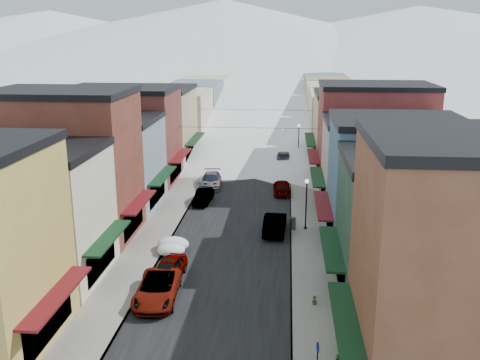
% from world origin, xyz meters
% --- Properties ---
extents(road, '(10.00, 160.00, 0.01)m').
position_xyz_m(road, '(0.00, 60.00, 0.01)').
color(road, black).
rests_on(road, ground).
extents(sidewalk_left, '(3.20, 160.00, 0.15)m').
position_xyz_m(sidewalk_left, '(-6.60, 60.00, 0.07)').
color(sidewalk_left, gray).
rests_on(sidewalk_left, ground).
extents(sidewalk_right, '(3.20, 160.00, 0.15)m').
position_xyz_m(sidewalk_right, '(6.60, 60.00, 0.07)').
color(sidewalk_right, gray).
rests_on(sidewalk_right, ground).
extents(curb_left, '(0.10, 160.00, 0.15)m').
position_xyz_m(curb_left, '(-5.05, 60.00, 0.07)').
color(curb_left, slate).
rests_on(curb_left, ground).
extents(curb_right, '(0.10, 160.00, 0.15)m').
position_xyz_m(curb_right, '(5.05, 60.00, 0.07)').
color(curb_right, slate).
rests_on(curb_right, ground).
extents(bldg_l_cream, '(11.30, 8.20, 9.50)m').
position_xyz_m(bldg_l_cream, '(-13.19, 12.50, 4.76)').
color(bldg_l_cream, beige).
rests_on(bldg_l_cream, ground).
extents(bldg_l_brick_near, '(12.30, 8.20, 12.50)m').
position_xyz_m(bldg_l_brick_near, '(-13.69, 20.50, 6.26)').
color(bldg_l_brick_near, maroon).
rests_on(bldg_l_brick_near, ground).
extents(bldg_l_grayblue, '(11.30, 9.20, 9.00)m').
position_xyz_m(bldg_l_grayblue, '(-13.19, 29.00, 4.51)').
color(bldg_l_grayblue, gray).
rests_on(bldg_l_grayblue, ground).
extents(bldg_l_brick_far, '(13.30, 9.20, 11.00)m').
position_xyz_m(bldg_l_brick_far, '(-14.19, 38.00, 5.51)').
color(bldg_l_brick_far, maroon).
rests_on(bldg_l_brick_far, ground).
extents(bldg_l_tan, '(11.30, 11.20, 10.00)m').
position_xyz_m(bldg_l_tan, '(-13.19, 48.00, 5.01)').
color(bldg_l_tan, tan).
rests_on(bldg_l_tan, ground).
extents(bldg_r_brick_near, '(12.30, 9.20, 12.50)m').
position_xyz_m(bldg_r_brick_near, '(13.69, 3.00, 6.26)').
color(bldg_r_brick_near, brown).
rests_on(bldg_r_brick_near, ground).
extents(bldg_r_green, '(11.30, 9.20, 9.50)m').
position_xyz_m(bldg_r_green, '(13.19, 12.00, 4.76)').
color(bldg_r_green, '#1B392B').
rests_on(bldg_r_green, ground).
extents(bldg_r_blue, '(11.30, 9.20, 10.50)m').
position_xyz_m(bldg_r_blue, '(13.19, 21.00, 5.26)').
color(bldg_r_blue, '#385D7F').
rests_on(bldg_r_blue, ground).
extents(bldg_r_cream, '(12.30, 9.20, 9.00)m').
position_xyz_m(bldg_r_cream, '(13.69, 30.00, 4.51)').
color(bldg_r_cream, '#B5AE91').
rests_on(bldg_r_cream, ground).
extents(bldg_r_brick_far, '(13.30, 9.20, 11.50)m').
position_xyz_m(bldg_r_brick_far, '(14.19, 39.00, 5.76)').
color(bldg_r_brick_far, maroon).
rests_on(bldg_r_brick_far, ground).
extents(bldg_r_tan, '(11.30, 11.20, 9.50)m').
position_xyz_m(bldg_r_tan, '(13.19, 49.00, 4.76)').
color(bldg_r_tan, tan).
rests_on(bldg_r_tan, ground).
extents(distant_blocks, '(34.00, 55.00, 8.00)m').
position_xyz_m(distant_blocks, '(0.00, 83.00, 4.00)').
color(distant_blocks, gray).
rests_on(distant_blocks, ground).
extents(mountain_ridge, '(670.00, 340.00, 34.00)m').
position_xyz_m(mountain_ridge, '(-19.47, 277.18, 14.36)').
color(mountain_ridge, silver).
rests_on(mountain_ridge, ground).
extents(overhead_cables, '(16.40, 15.04, 0.04)m').
position_xyz_m(overhead_cables, '(0.00, 47.50, 6.20)').
color(overhead_cables, black).
rests_on(overhead_cables, ground).
extents(car_white_suv, '(2.94, 5.78, 1.57)m').
position_xyz_m(car_white_suv, '(-3.65, 9.92, 0.78)').
color(car_white_suv, silver).
rests_on(car_white_suv, ground).
extents(car_silver_sedan, '(2.29, 4.54, 1.48)m').
position_xyz_m(car_silver_sedan, '(-3.59, 13.06, 0.74)').
color(car_silver_sedan, gray).
rests_on(car_silver_sedan, ground).
extents(car_dark_hatch, '(1.74, 4.27, 1.38)m').
position_xyz_m(car_dark_hatch, '(-3.84, 30.47, 0.69)').
color(car_dark_hatch, black).
rests_on(car_dark_hatch, ground).
extents(car_silver_wagon, '(2.58, 5.50, 1.55)m').
position_xyz_m(car_silver_wagon, '(-3.87, 36.52, 0.78)').
color(car_silver_wagon, '#A6A8AE').
rests_on(car_silver_wagon, ground).
extents(car_green_sedan, '(2.01, 5.25, 1.71)m').
position_xyz_m(car_green_sedan, '(3.65, 22.80, 0.85)').
color(car_green_sedan, black).
rests_on(car_green_sedan, ground).
extents(car_gray_suv, '(2.06, 4.62, 1.54)m').
position_xyz_m(car_gray_suv, '(4.13, 34.57, 0.77)').
color(car_gray_suv, gray).
rests_on(car_gray_suv, ground).
extents(car_black_sedan, '(2.13, 5.22, 1.51)m').
position_xyz_m(car_black_sedan, '(4.14, 48.92, 0.76)').
color(car_black_sedan, black).
rests_on(car_black_sedan, ground).
extents(car_lane_silver, '(2.31, 5.16, 1.72)m').
position_xyz_m(car_lane_silver, '(-1.19, 56.91, 0.86)').
color(car_lane_silver, '#A3A4AB').
rests_on(car_lane_silver, ground).
extents(car_lane_white, '(3.01, 5.64, 1.51)m').
position_xyz_m(car_lane_white, '(2.20, 68.43, 0.75)').
color(car_lane_white, silver).
rests_on(car_lane_white, ground).
extents(parking_sign, '(0.13, 0.29, 2.21)m').
position_xyz_m(parking_sign, '(6.25, 2.08, 1.44)').
color(parking_sign, black).
rests_on(parking_sign, sidewalk_right).
extents(trash_can, '(0.60, 0.60, 1.02)m').
position_xyz_m(trash_can, '(5.20, 23.41, 0.67)').
color(trash_can, '#545659').
rests_on(trash_can, sidewalk_right).
extents(streetlamp_near, '(0.38, 0.38, 4.52)m').
position_xyz_m(streetlamp_near, '(6.33, 23.61, 3.00)').
color(streetlamp_near, black).
rests_on(streetlamp_near, sidewalk_right).
extents(streetlamp_far, '(0.39, 0.39, 4.68)m').
position_xyz_m(streetlamp_far, '(6.14, 51.17, 3.10)').
color(streetlamp_far, black).
rests_on(streetlamp_far, sidewalk_right).
extents(planter_near, '(0.68, 0.64, 0.61)m').
position_xyz_m(planter_near, '(7.52, 3.67, 0.45)').
color(planter_near, '#2A5627').
rests_on(planter_near, sidewalk_right).
extents(planter_far, '(0.45, 0.45, 0.56)m').
position_xyz_m(planter_far, '(6.49, 9.96, 0.43)').
color(planter_far, '#335426').
rests_on(planter_far, sidewalk_right).
extents(snow_pile_near, '(2.19, 2.55, 0.93)m').
position_xyz_m(snow_pile_near, '(-4.28, 17.22, 0.44)').
color(snow_pile_near, white).
rests_on(snow_pile_near, ground).
extents(snow_pile_mid, '(2.56, 2.77, 1.08)m').
position_xyz_m(snow_pile_mid, '(-4.33, 18.14, 0.52)').
color(snow_pile_mid, white).
rests_on(snow_pile_mid, ground).
extents(snow_pile_far, '(2.38, 2.66, 1.01)m').
position_xyz_m(snow_pile_far, '(-4.47, 37.79, 0.48)').
color(snow_pile_far, white).
rests_on(snow_pile_far, ground).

